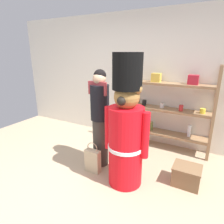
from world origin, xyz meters
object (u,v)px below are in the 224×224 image
object	(u,v)px
merchandise_shelf	(171,107)
display_crate	(186,175)
person_shopper	(100,117)
shopping_bag	(93,160)
teddy_bear_guard	(126,130)

from	to	relation	value
merchandise_shelf	display_crate	xyz separation A→B (m)	(0.50, -1.00, -0.69)
merchandise_shelf	person_shopper	distance (m)	1.42
shopping_bag	display_crate	size ratio (longest dim) A/B	1.31
teddy_bear_guard	shopping_bag	world-z (taller)	teddy_bear_guard
shopping_bag	display_crate	bearing A→B (deg)	15.81
person_shopper	teddy_bear_guard	bearing A→B (deg)	-23.10
merchandise_shelf	display_crate	size ratio (longest dim) A/B	4.26
shopping_bag	display_crate	world-z (taller)	shopping_bag
teddy_bear_guard	display_crate	distance (m)	1.11
teddy_bear_guard	shopping_bag	size ratio (longest dim) A/B	3.65
merchandise_shelf	shopping_bag	world-z (taller)	merchandise_shelf
shopping_bag	person_shopper	bearing A→B (deg)	92.17
person_shopper	shopping_bag	xyz separation A→B (m)	(0.01, -0.25, -0.65)
person_shopper	display_crate	world-z (taller)	person_shopper
teddy_bear_guard	display_crate	xyz separation A→B (m)	(0.79, 0.37, -0.68)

